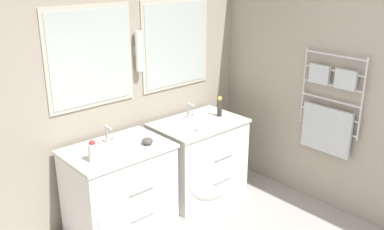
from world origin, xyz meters
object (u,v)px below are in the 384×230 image
at_px(vanity_right, 201,158).
at_px(toiletry_bottle, 93,152).
at_px(flower_vase, 220,108).
at_px(vanity_left, 122,190).
at_px(amenity_bowl, 147,141).

height_order(vanity_right, toiletry_bottle, toiletry_bottle).
bearing_deg(flower_vase, vanity_left, -178.99).
bearing_deg(toiletry_bottle, vanity_right, 2.85).
relative_size(vanity_left, toiletry_bottle, 5.19).
xyz_separation_m(vanity_left, vanity_right, (0.97, 0.00, 0.00)).
distance_m(vanity_left, amenity_bowl, 0.49).
xyz_separation_m(vanity_right, amenity_bowl, (-0.72, -0.08, 0.42)).
distance_m(vanity_left, vanity_right, 0.97).
xyz_separation_m(vanity_right, flower_vase, (0.28, 0.02, 0.48)).
height_order(vanity_left, amenity_bowl, amenity_bowl).
bearing_deg(toiletry_bottle, flower_vase, 3.16).
xyz_separation_m(vanity_right, toiletry_bottle, (-1.25, -0.06, 0.48)).
height_order(vanity_right, flower_vase, flower_vase).
height_order(vanity_left, vanity_right, same).
height_order(amenity_bowl, flower_vase, flower_vase).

